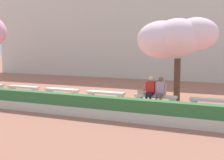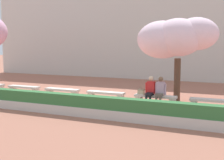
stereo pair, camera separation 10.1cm
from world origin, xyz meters
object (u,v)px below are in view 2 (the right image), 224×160
(stone_bench_center, at_px, (62,91))
(person_seated_left, at_px, (150,89))
(stone_bench_east_end, at_px, (155,98))
(person_seated_right, at_px, (160,90))
(stone_bench_far_east, at_px, (213,103))
(stone_bench_near_east, at_px, (106,95))
(handbag, at_px, (141,91))
(stone_bench_near_west, at_px, (24,89))
(cherry_tree_main, at_px, (176,38))

(stone_bench_center, relative_size, person_seated_left, 1.46)
(stone_bench_east_end, height_order, person_seated_right, person_seated_right)
(stone_bench_far_east, bearing_deg, person_seated_left, -178.86)
(stone_bench_center, height_order, stone_bench_far_east, same)
(stone_bench_near_east, distance_m, person_seated_right, 2.71)
(handbag, bearing_deg, person_seated_left, -4.98)
(stone_bench_near_west, bearing_deg, stone_bench_east_end, 0.00)
(stone_bench_center, relative_size, stone_bench_far_east, 1.00)
(stone_bench_near_east, bearing_deg, stone_bench_east_end, 0.00)
(stone_bench_center, xyz_separation_m, person_seated_right, (5.14, -0.05, 0.39))
(stone_bench_center, xyz_separation_m, handbag, (4.24, -0.01, 0.27))
(stone_bench_east_end, relative_size, person_seated_left, 1.46)
(stone_bench_east_end, distance_m, person_seated_left, 0.45)
(stone_bench_near_west, bearing_deg, stone_bench_far_east, 0.00)
(stone_bench_center, distance_m, stone_bench_near_east, 2.46)
(stone_bench_far_east, relative_size, handbag, 5.56)
(stone_bench_near_east, distance_m, cherry_tree_main, 4.31)
(stone_bench_far_east, relative_size, person_seated_left, 1.46)
(stone_bench_east_end, xyz_separation_m, cherry_tree_main, (0.45, 1.68, 2.69))
(stone_bench_near_east, bearing_deg, stone_bench_center, 180.00)
(stone_bench_near_east, xyz_separation_m, stone_bench_east_end, (2.46, 0.00, 0.00))
(stone_bench_center, bearing_deg, person_seated_left, -0.65)
(handbag, bearing_deg, stone_bench_center, 179.81)
(stone_bench_east_end, xyz_separation_m, handbag, (-0.67, -0.01, 0.27))
(stone_bench_near_west, relative_size, person_seated_right, 1.46)
(person_seated_left, bearing_deg, stone_bench_near_east, 178.63)
(cherry_tree_main, bearing_deg, handbag, -123.44)
(stone_bench_far_east, xyz_separation_m, handbag, (-3.13, -0.01, 0.27))
(stone_bench_center, bearing_deg, stone_bench_east_end, 0.00)
(stone_bench_center, bearing_deg, cherry_tree_main, 17.43)
(stone_bench_center, distance_m, person_seated_left, 4.71)
(person_seated_right, bearing_deg, handbag, 177.50)
(person_seated_left, relative_size, person_seated_right, 1.00)
(stone_bench_far_east, xyz_separation_m, person_seated_left, (-2.68, -0.05, 0.39))
(stone_bench_near_west, relative_size, stone_bench_near_east, 1.00)
(stone_bench_east_end, xyz_separation_m, stone_bench_far_east, (2.46, 0.00, 0.00))
(stone_bench_near_west, height_order, stone_bench_east_end, same)
(stone_bench_center, relative_size, stone_bench_near_east, 1.00)
(stone_bench_far_east, bearing_deg, person_seated_right, -178.63)
(handbag, bearing_deg, cherry_tree_main, 56.56)
(person_seated_left, bearing_deg, stone_bench_far_east, 1.14)
(stone_bench_far_east, distance_m, cherry_tree_main, 3.76)
(stone_bench_near_west, relative_size, handbag, 5.56)
(stone_bench_center, distance_m, handbag, 4.25)
(person_seated_left, relative_size, cherry_tree_main, 0.33)
(stone_bench_east_end, relative_size, person_seated_right, 1.46)
(person_seated_right, distance_m, cherry_tree_main, 2.89)
(stone_bench_near_east, bearing_deg, person_seated_left, -1.37)
(stone_bench_near_west, bearing_deg, person_seated_right, -0.40)
(stone_bench_near_east, height_order, stone_bench_far_east, same)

